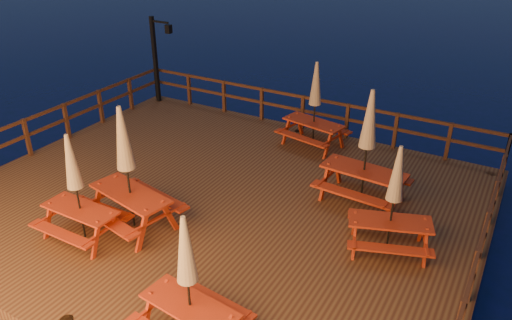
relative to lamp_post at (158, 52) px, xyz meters
The scene contains 11 objects.
ground 7.39m from the lamp_post, 40.16° to the right, with size 500.00×500.00×0.00m, color black.
deck 7.33m from the lamp_post, 40.16° to the right, with size 12.00×10.00×0.40m, color #462516.
deck_piles 7.48m from the lamp_post, 40.16° to the right, with size 11.44×9.44×1.40m.
railing 6.15m from the lamp_post, 27.22° to the right, with size 11.80×9.75×1.10m.
lamp_post is the anchor object (origin of this frame).
picnic_table_0 10.58m from the lamp_post, 25.25° to the right, with size 2.00×1.82×2.35m.
picnic_table_1 8.25m from the lamp_post, 62.14° to the right, with size 1.68×1.38×2.39m.
picnic_table_2 6.26m from the lamp_post, ahead, with size 2.01×1.76×2.52m.
picnic_table_3 8.97m from the lamp_post, 19.16° to the right, with size 2.06×1.74×2.79m.
picnic_table_4 11.27m from the lamp_post, 48.27° to the right, with size 1.79×1.53×2.36m.
picnic_table_5 7.84m from the lamp_post, 55.23° to the right, with size 2.23×1.96×2.80m.
Camera 1 is at (5.96, -8.48, 6.70)m, focal length 35.00 mm.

